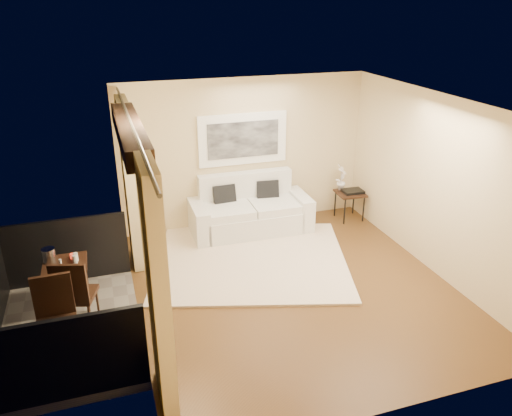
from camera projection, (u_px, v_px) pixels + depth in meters
floor at (294, 288)px, 7.34m from camera, size 5.00×5.00×0.00m
room_shell at (130, 132)px, 5.75m from camera, size 5.00×6.40×5.00m
balcony at (53, 320)px, 6.33m from camera, size 1.81×2.60×1.17m
curtains at (141, 225)px, 6.22m from camera, size 0.16×4.80×2.64m
artwork at (243, 139)px, 8.85m from camera, size 1.62×0.07×0.92m
rug at (251, 260)px, 8.09m from camera, size 3.65×3.39×0.04m
sofa at (249, 212)px, 9.02m from camera, size 2.15×0.95×1.03m
side_table at (350, 195)px, 9.45m from camera, size 0.52×0.52×0.54m
tray at (353, 191)px, 9.41m from camera, size 0.39×0.29×0.05m
orchid at (341, 177)px, 9.44m from camera, size 0.31×0.32×0.51m
bistro_table at (66, 269)px, 6.71m from camera, size 0.57×0.57×0.67m
balcony_chair_far at (73, 291)px, 6.17m from camera, size 0.55×0.55×1.03m
balcony_chair_near at (55, 312)px, 5.77m from camera, size 0.46×0.46×1.03m
ice_bucket at (49, 255)px, 6.66m from camera, size 0.18×0.18×0.20m
candle at (72, 256)px, 6.78m from camera, size 0.06×0.06×0.07m
vase at (61, 265)px, 6.43m from camera, size 0.04×0.04×0.18m
glass_a at (75, 259)px, 6.64m from camera, size 0.06×0.06×0.12m
glass_b at (76, 257)px, 6.71m from camera, size 0.06×0.06×0.12m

